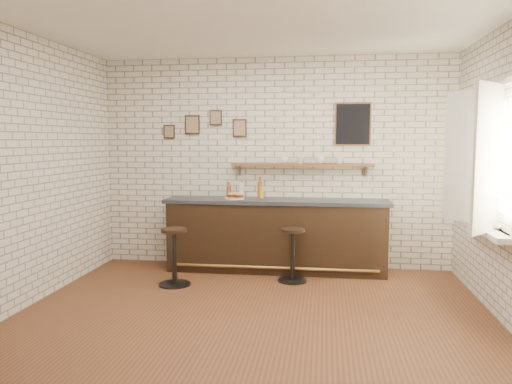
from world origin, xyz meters
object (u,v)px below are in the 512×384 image
at_px(bitters_bottle_brown, 229,191).
at_px(shelf_cup_c, 320,160).
at_px(sandwich_plate, 235,199).
at_px(condiment_bottle_yellow, 261,192).
at_px(book_upper, 486,225).
at_px(bitters_bottle_white, 242,191).
at_px(shelf_cup_b, 300,160).
at_px(bar_stool_left, 174,255).
at_px(bitters_bottle_amber, 260,190).
at_px(bar_stool_right, 293,253).
at_px(shelf_cup_a, 285,160).
at_px(shelf_cup_d, 340,160).
at_px(ciabatta_sandwich, 235,195).
at_px(bar_counter, 276,235).
at_px(book_lower, 486,227).

relative_size(bitters_bottle_brown, shelf_cup_c, 1.69).
relative_size(sandwich_plate, bitters_bottle_brown, 1.30).
relative_size(condiment_bottle_yellow, book_upper, 0.96).
height_order(bitters_bottle_white, shelf_cup_b, shelf_cup_b).
bearing_deg(bar_stool_left, bitters_bottle_amber, 46.77).
bearing_deg(bar_stool_right, shelf_cup_a, 103.18).
bearing_deg(shelf_cup_c, book_upper, -116.00).
height_order(sandwich_plate, bitters_bottle_amber, bitters_bottle_amber).
height_order(bitters_bottle_white, shelf_cup_a, shelf_cup_a).
distance_m(bitters_bottle_brown, bitters_bottle_white, 0.18).
distance_m(sandwich_plate, shelf_cup_d, 1.56).
height_order(bitters_bottle_amber, shelf_cup_b, shelf_cup_b).
bearing_deg(ciabatta_sandwich, sandwich_plate, 180.00).
bearing_deg(bitters_bottle_brown, bitters_bottle_amber, 0.00).
height_order(shelf_cup_a, shelf_cup_d, shelf_cup_d).
relative_size(bar_counter, shelf_cup_a, 27.10).
height_order(shelf_cup_b, shelf_cup_c, same).
height_order(bar_stool_right, shelf_cup_c, shelf_cup_c).
distance_m(shelf_cup_c, book_upper, 2.49).
bearing_deg(sandwich_plate, shelf_cup_a, 19.15).
bearing_deg(bar_stool_left, shelf_cup_a, 39.67).
xyz_separation_m(shelf_cup_c, shelf_cup_d, (0.27, 0.00, -0.00)).
bearing_deg(book_lower, shelf_cup_c, 134.98).
relative_size(sandwich_plate, bar_stool_left, 0.39).
bearing_deg(shelf_cup_c, ciabatta_sandwich, 119.79).
bearing_deg(shelf_cup_c, bar_counter, 127.05).
distance_m(bitters_bottle_brown, condiment_bottle_yellow, 0.47).
bearing_deg(condiment_bottle_yellow, shelf_cup_a, 11.04).
bearing_deg(shelf_cup_b, bitters_bottle_white, 135.50).
bearing_deg(bitters_bottle_white, sandwich_plate, -111.79).
xyz_separation_m(condiment_bottle_yellow, book_upper, (2.55, -1.62, -0.14)).
relative_size(bitters_bottle_brown, bitters_bottle_amber, 0.73).
relative_size(bar_counter, shelf_cup_d, 31.02).
relative_size(ciabatta_sandwich, shelf_cup_c, 2.04).
bearing_deg(bar_stool_right, ciabatta_sandwich, 150.93).
xyz_separation_m(bar_counter, condiment_bottle_yellow, (-0.23, 0.14, 0.59)).
height_order(bitters_bottle_white, shelf_cup_c, shelf_cup_c).
bearing_deg(condiment_bottle_yellow, bar_stool_right, -52.31).
relative_size(bitters_bottle_white, book_lower, 1.17).
bearing_deg(bar_stool_left, shelf_cup_c, 31.04).
bearing_deg(book_lower, condiment_bottle_yellow, 146.81).
bearing_deg(book_upper, shelf_cup_c, 160.06).
height_order(bitters_bottle_amber, book_upper, bitters_bottle_amber).
bearing_deg(shelf_cup_c, condiment_bottle_yellow, 112.74).
bearing_deg(bar_stool_right, bar_stool_left, -165.45).
relative_size(bar_counter, bitters_bottle_amber, 10.55).
distance_m(ciabatta_sandwich, bitters_bottle_brown, 0.22).
bearing_deg(bar_counter, book_lower, -32.83).
height_order(bar_stool_right, book_lower, book_lower).
bearing_deg(condiment_bottle_yellow, shelf_cup_c, 4.45).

